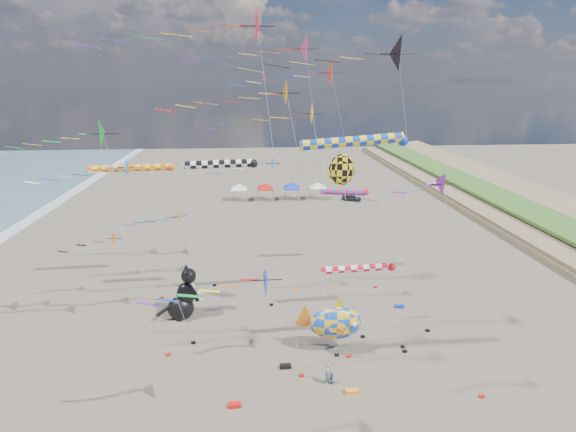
# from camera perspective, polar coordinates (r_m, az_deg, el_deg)

# --- Properties ---
(delta_kite_0) EXTENTS (9.37, 1.66, 16.71)m
(delta_kite_0) POSITION_cam_1_polar(r_m,az_deg,el_deg) (28.96, 18.48, 3.18)
(delta_kite_0) COLOR #7B1B8C
(delta_kite_0) RESTS_ON ground
(delta_kite_1) EXTENTS (8.35, 1.73, 7.90)m
(delta_kite_1) POSITION_cam_1_polar(r_m,az_deg,el_deg) (47.87, -20.99, -2.85)
(delta_kite_1) COLOR #F05810
(delta_kite_1) RESTS_ON ground
(delta_kite_2) EXTENTS (11.17, 2.50, 19.53)m
(delta_kite_2) POSITION_cam_1_polar(r_m,az_deg,el_deg) (35.11, -23.92, 9.12)
(delta_kite_2) COLOR #0D7B25
(delta_kite_2) RESTS_ON ground
(delta_kite_3) EXTENTS (10.69, 1.96, 12.28)m
(delta_kite_3) POSITION_cam_1_polar(r_m,az_deg,el_deg) (24.80, -3.43, -9.29)
(delta_kite_3) COLOR blue
(delta_kite_3) RESTS_ON ground
(delta_kite_4) EXTENTS (10.17, 1.72, 14.91)m
(delta_kite_4) POSITION_cam_1_polar(r_m,az_deg,el_deg) (44.96, -4.46, 6.19)
(delta_kite_4) COLOR #128BD8
(delta_kite_4) RESTS_ON ground
(delta_kite_5) EXTENTS (13.62, 2.16, 20.15)m
(delta_kite_5) POSITION_cam_1_polar(r_m,az_deg,el_deg) (40.74, -0.14, 12.37)
(delta_kite_5) COLOR yellow
(delta_kite_5) RESTS_ON ground
(delta_kite_6) EXTENTS (15.14, 3.00, 25.36)m
(delta_kite_6) POSITION_cam_1_polar(r_m,az_deg,el_deg) (36.57, 13.53, 19.13)
(delta_kite_6) COLOR black
(delta_kite_6) RESTS_ON ground
(delta_kite_7) EXTENTS (13.63, 2.73, 24.04)m
(delta_kite_7) POSITION_cam_1_polar(r_m,az_deg,el_deg) (44.82, 6.21, 17.43)
(delta_kite_7) COLOR red
(delta_kite_7) RESTS_ON ground
(delta_kite_8) EXTENTS (14.95, 2.93, 26.28)m
(delta_kite_8) POSITION_cam_1_polar(r_m,az_deg,el_deg) (44.56, 0.95, 20.29)
(delta_kite_8) COLOR #FA2771
(delta_kite_8) RESTS_ON ground
(delta_kite_9) EXTENTS (13.50, 2.34, 26.26)m
(delta_kite_9) POSITION_cam_1_polar(r_m,az_deg,el_deg) (29.49, -7.34, 22.31)
(delta_kite_9) COLOR red
(delta_kite_9) RESTS_ON ground
(delta_kite_10) EXTENTS (11.85, 2.11, 22.16)m
(delta_kite_10) POSITION_cam_1_polar(r_m,az_deg,el_deg) (31.85, -0.86, 14.80)
(delta_kite_10) COLOR orange
(delta_kite_10) RESTS_ON ground
(delta_kite_11) EXTENTS (11.06, 1.79, 16.36)m
(delta_kite_11) POSITION_cam_1_polar(r_m,az_deg,el_deg) (36.76, -21.06, 5.00)
(delta_kite_11) COLOR blue
(delta_kite_11) RESTS_ON ground
(delta_kite_12) EXTENTS (9.28, 1.69, 9.08)m
(delta_kite_12) POSITION_cam_1_polar(r_m,az_deg,el_deg) (48.79, -14.28, -0.46)
(delta_kite_12) COLOR orange
(delta_kite_12) RESTS_ON ground
(windsock_0) EXTENTS (7.93, 0.79, 14.97)m
(windsock_0) POSITION_cam_1_polar(r_m,az_deg,el_deg) (41.67, -8.19, 6.46)
(windsock_0) COLOR black
(windsock_0) RESTS_ON ground
(windsock_1) EXTENTS (9.83, 0.75, 13.81)m
(windsock_1) POSITION_cam_1_polar(r_m,az_deg,el_deg) (48.06, -18.98, 5.72)
(windsock_1) COLOR #F15614
(windsock_1) RESTS_ON ground
(windsock_2) EXTENTS (7.46, 0.64, 7.85)m
(windsock_2) POSITION_cam_1_polar(r_m,az_deg,el_deg) (36.54, 9.20, -6.63)
(windsock_2) COLOR red
(windsock_2) RESTS_ON ground
(windsock_3) EXTENTS (6.97, 0.68, 9.85)m
(windsock_3) POSITION_cam_1_polar(r_m,az_deg,el_deg) (52.43, 7.47, 2.94)
(windsock_3) COLOR red
(windsock_3) RESTS_ON ground
(windsock_4) EXTENTS (9.15, 0.78, 18.08)m
(windsock_4) POSITION_cam_1_polar(r_m,az_deg,el_deg) (33.01, 8.82, 9.21)
(windsock_4) COLOR #1236BC
(windsock_4) RESTS_ON ground
(angelfish_kite) EXTENTS (3.74, 3.02, 16.08)m
(angelfish_kite) POSITION_cam_1_polar(r_m,az_deg,el_deg) (37.76, 6.55, 5.67)
(angelfish_kite) COLOR yellow
(angelfish_kite) RESTS_ON ground
(cat_inflatable) EXTENTS (4.27, 3.02, 5.21)m
(cat_inflatable) POSITION_cam_1_polar(r_m,az_deg,el_deg) (44.33, -13.24, -9.42)
(cat_inflatable) COLOR black
(cat_inflatable) RESTS_ON ground
(fish_inflatable) EXTENTS (5.99, 3.01, 4.94)m
(fish_inflatable) POSITION_cam_1_polar(r_m,az_deg,el_deg) (38.34, 5.97, -13.30)
(fish_inflatable) COLOR blue
(fish_inflatable) RESTS_ON ground
(person_adult) EXTENTS (0.74, 0.73, 1.72)m
(person_adult) POSITION_cam_1_polar(r_m,az_deg,el_deg) (35.68, 5.20, -19.33)
(person_adult) COLOR gray
(person_adult) RESTS_ON ground
(child_green) EXTENTS (0.70, 0.64, 1.17)m
(child_green) POSITION_cam_1_polar(r_m,az_deg,el_deg) (35.83, 5.09, -19.70)
(child_green) COLOR #187B40
(child_green) RESTS_ON ground
(child_blue) EXTENTS (0.59, 0.44, 0.93)m
(child_blue) POSITION_cam_1_polar(r_m,az_deg,el_deg) (35.95, 5.56, -19.81)
(child_blue) COLOR #3368BA
(child_blue) RESTS_ON ground
(kite_bag_0) EXTENTS (0.90, 0.44, 0.30)m
(kite_bag_0) POSITION_cam_1_polar(r_m,az_deg,el_deg) (37.53, -0.33, -18.54)
(kite_bag_0) COLOR black
(kite_bag_0) RESTS_ON ground
(kite_bag_1) EXTENTS (0.90, 0.44, 0.30)m
(kite_bag_1) POSITION_cam_1_polar(r_m,az_deg,el_deg) (35.41, 8.11, -21.20)
(kite_bag_1) COLOR orange
(kite_bag_1) RESTS_ON ground
(kite_bag_2) EXTENTS (0.90, 0.44, 0.30)m
(kite_bag_2) POSITION_cam_1_polar(r_m,az_deg,el_deg) (47.32, 14.01, -11.05)
(kite_bag_2) COLOR #1423D0
(kite_bag_2) RESTS_ON ground
(kite_bag_3) EXTENTS (0.90, 0.44, 0.30)m
(kite_bag_3) POSITION_cam_1_polar(r_m,az_deg,el_deg) (34.20, -6.82, -22.73)
(kite_bag_3) COLOR red
(kite_bag_3) RESTS_ON ground
(tent_row) EXTENTS (19.20, 4.20, 3.80)m
(tent_row) POSITION_cam_1_polar(r_m,az_deg,el_deg) (85.31, -1.21, 4.13)
(tent_row) COLOR white
(tent_row) RESTS_ON ground
(parked_car) EXTENTS (3.93, 2.88, 1.25)m
(parked_car) POSITION_cam_1_polar(r_m,az_deg,el_deg) (85.94, 8.06, 2.33)
(parked_car) COLOR #26262D
(parked_car) RESTS_ON ground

